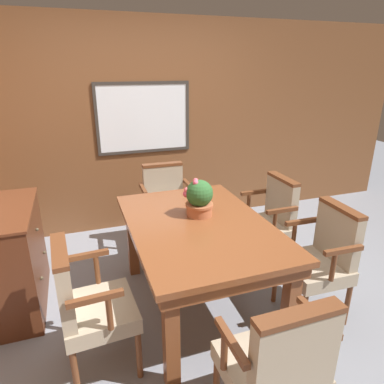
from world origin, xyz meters
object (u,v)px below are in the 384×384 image
at_px(chair_head_near, 277,364).
at_px(sideboard_cabinet, 9,260).
at_px(chair_right_far, 269,218).
at_px(chair_right_near, 322,256).
at_px(chair_left_near, 87,302).
at_px(dining_table, 198,234).
at_px(potted_plant, 199,198).
at_px(chair_head_far, 166,202).

height_order(chair_head_near, sideboard_cabinet, chair_head_near).
bearing_deg(chair_right_far, chair_right_near, 1.22).
bearing_deg(chair_right_far, chair_left_near, -67.70).
distance_m(dining_table, chair_right_near, 0.98).
height_order(dining_table, chair_right_near, chair_right_near).
bearing_deg(chair_right_near, dining_table, -110.85).
bearing_deg(chair_head_near, chair_right_far, -120.35).
relative_size(chair_left_near, sideboard_cabinet, 0.98).
bearing_deg(dining_table, sideboard_cabinet, 160.48).
height_order(chair_head_near, potted_plant, potted_plant).
relative_size(chair_head_near, sideboard_cabinet, 0.98).
bearing_deg(potted_plant, dining_table, -112.07).
distance_m(chair_right_far, potted_plant, 0.94).
xyz_separation_m(dining_table, chair_right_near, (0.89, -0.38, -0.16)).
distance_m(chair_right_far, sideboard_cabinet, 2.33).
bearing_deg(chair_head_near, chair_left_near, -43.29).
bearing_deg(chair_head_far, dining_table, -90.05).
xyz_separation_m(chair_head_far, potted_plant, (0.02, -0.98, 0.40)).
relative_size(chair_right_far, chair_right_near, 1.00).
height_order(chair_head_far, chair_right_near, same).
bearing_deg(dining_table, chair_right_far, 22.94).
height_order(chair_head_far, potted_plant, potted_plant).
height_order(dining_table, potted_plant, potted_plant).
relative_size(chair_right_far, chair_head_far, 1.00).
bearing_deg(chair_head_near, sideboard_cabinet, -49.59).
xyz_separation_m(chair_right_far, sideboard_cabinet, (-2.33, 0.14, -0.08)).
xyz_separation_m(chair_right_near, potted_plant, (-0.84, 0.52, 0.40)).
xyz_separation_m(chair_right_near, sideboard_cabinet, (-2.34, 0.89, -0.08)).
height_order(chair_left_near, potted_plant, potted_plant).
distance_m(chair_right_near, sideboard_cabinet, 2.51).
xyz_separation_m(chair_head_near, chair_head_far, (0.04, 2.27, 0.00)).
xyz_separation_m(chair_head_near, chair_right_far, (0.88, 1.53, 0.00)).
relative_size(chair_head_near, chair_right_near, 1.00).
bearing_deg(dining_table, chair_left_near, -158.11).
bearing_deg(sideboard_cabinet, chair_right_far, -3.51).
distance_m(dining_table, potted_plant, 0.29).
height_order(chair_left_near, chair_head_near, same).
bearing_deg(sideboard_cabinet, chair_head_near, -49.20).
height_order(dining_table, chair_head_far, chair_head_far).
distance_m(chair_head_near, chair_right_far, 1.77).
bearing_deg(chair_right_near, chair_head_far, -147.91).
bearing_deg(chair_left_near, chair_right_near, -94.36).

